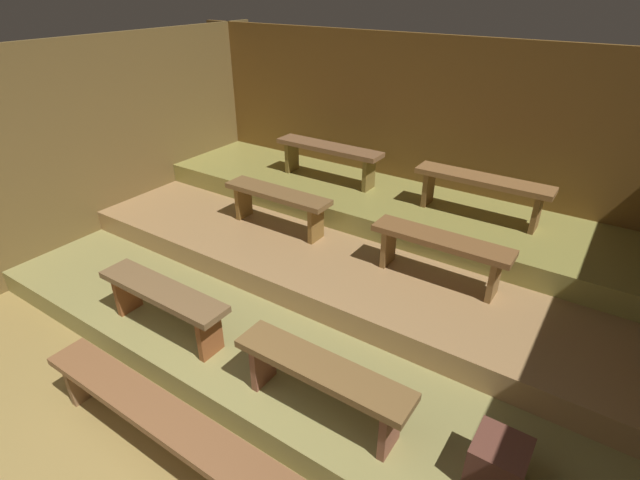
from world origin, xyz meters
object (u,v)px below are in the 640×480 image
Objects in this scene: wooden_crate_lower at (498,463)px; bench_upper_right at (482,186)px; bench_upper_left at (329,153)px; bench_middle_right at (440,247)px; bench_middle_left at (277,199)px; bench_floor_center at (169,425)px; bench_lower_left at (163,298)px; bench_lower_right at (322,376)px.

bench_upper_right is at bearing 111.46° from wooden_crate_lower.
bench_upper_left is at bearing 180.00° from bench_upper_right.
wooden_crate_lower is (0.98, -1.48, -0.40)m from bench_middle_right.
bench_middle_left is 3.15m from wooden_crate_lower.
bench_upper_left reaches higher than bench_floor_center.
wooden_crate_lower is (0.97, -2.46, -0.63)m from bench_upper_right.
bench_lower_left is 2.63m from wooden_crate_lower.
bench_middle_right is (1.77, 0.00, 0.00)m from bench_middle_left.
bench_floor_center is 3.52m from bench_upper_left.
bench_upper_left is (-0.99, 3.32, 0.65)m from bench_floor_center.
wooden_crate_lower is at bearing 25.85° from bench_floor_center.
bench_upper_left is at bearing 106.62° from bench_floor_center.
bench_middle_right is at bearing 71.29° from bench_floor_center.
bench_lower_left is 2.66m from bench_upper_left.
bench_lower_left is 0.94× the size of bench_upper_left.
bench_upper_right is 2.72m from wooden_crate_lower.
bench_middle_left is at bearing 112.78° from bench_floor_center.
bench_lower_right is 3.13m from bench_upper_left.
bench_middle_left and bench_middle_right have the same top height.
bench_lower_left reaches higher than bench_floor_center.
bench_lower_right is at bearing -172.13° from wooden_crate_lower.
bench_middle_right is at bearing -90.58° from bench_upper_right.
bench_middle_left is 1.00× the size of bench_middle_right.
bench_middle_left is 1.77m from bench_middle_right.
bench_lower_left is at bearing -87.03° from bench_upper_left.
bench_middle_left is 0.91× the size of bench_upper_right.
bench_upper_left is at bearing 151.13° from bench_middle_right.
bench_upper_left is at bearing 138.27° from wooden_crate_lower.
bench_floor_center is 1.13m from bench_lower_left.
bench_upper_left reaches higher than bench_lower_left.
bench_upper_left is (-1.78, 0.98, 0.23)m from bench_middle_right.
bench_lower_right is 4.12× the size of wooden_crate_lower.
bench_lower_right is at bearing -92.97° from bench_upper_right.
bench_floor_center is 2.57m from bench_middle_left.
bench_floor_center is at bearing -103.57° from bench_upper_right.
bench_upper_left and bench_upper_right have the same top height.
bench_lower_right reaches higher than bench_floor_center.
wooden_crate_lower is at bearing -28.27° from bench_middle_left.
bench_middle_left reaches higher than wooden_crate_lower.
bench_lower_right is at bearing 0.00° from bench_lower_left.
wooden_crate_lower is at bearing 3.33° from bench_lower_left.
bench_floor_center is 1.69× the size of bench_upper_left.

